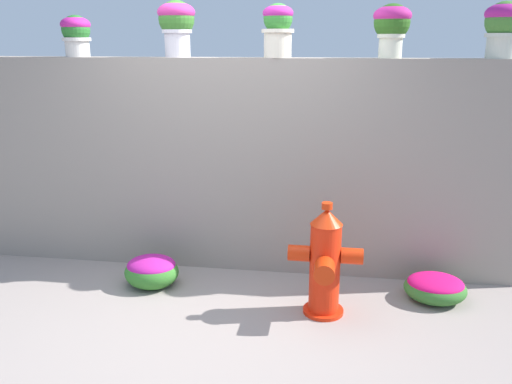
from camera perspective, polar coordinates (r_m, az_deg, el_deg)
The scene contains 10 objects.
ground_plane at distance 4.18m, azimuth -5.96°, elevation -14.19°, with size 24.00×24.00×0.00m, color gray.
stone_wall at distance 4.94m, azimuth -2.83°, elevation 2.86°, with size 5.27×0.30×1.96m, color gray.
potted_plant_1 at distance 5.23m, azimuth -18.84°, elevation 15.96°, with size 0.27×0.27×0.37m.
potted_plant_2 at distance 4.96m, azimuth -8.56°, elevation 17.68°, with size 0.33×0.33×0.49m.
potted_plant_3 at distance 4.71m, azimuth 2.37°, elevation 17.42°, with size 0.28×0.28×0.45m.
potted_plant_4 at distance 4.71m, azimuth 14.45°, elevation 17.14°, with size 0.31×0.31×0.44m.
potted_plant_5 at distance 4.89m, azimuth 25.21°, elevation 16.06°, with size 0.32×0.32×0.45m.
fire_hydrant at distance 4.19m, azimuth 7.44°, elevation -7.67°, with size 0.58×0.47×0.92m.
flower_bush_left at distance 4.74m, azimuth 18.77°, elevation -9.68°, with size 0.51×0.46×0.22m.
flower_bush_right at distance 4.81m, azimuth -11.20°, elevation -8.25°, with size 0.48×0.43×0.29m.
Camera 1 is at (0.94, -3.50, 2.09)m, focal length 37.09 mm.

